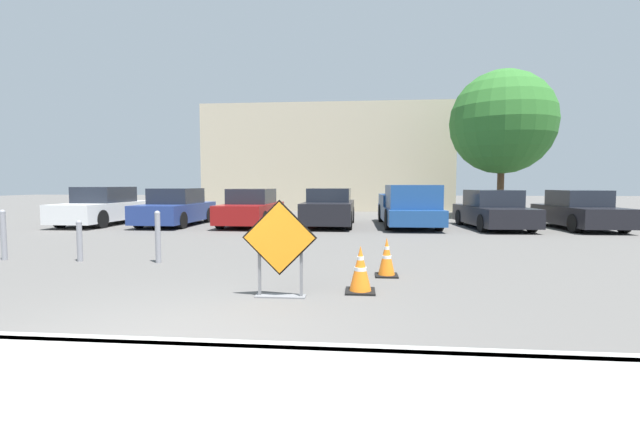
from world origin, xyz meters
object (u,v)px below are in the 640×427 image
at_px(parked_car_fifth, 493,211).
at_px(bollard_nearest, 158,235).
at_px(pickup_truck, 409,208).
at_px(traffic_cone_second, 387,257).
at_px(parked_car_second, 176,208).
at_px(parked_car_sixth, 579,211).
at_px(bollard_third, 3,234).
at_px(parked_car_nearest, 104,207).
at_px(parked_car_fourth, 329,208).
at_px(road_closed_sign, 280,246).
at_px(traffic_cone_nearest, 360,270).
at_px(parked_car_third, 251,209).
at_px(bollard_second, 79,240).

height_order(parked_car_fifth, bollard_nearest, parked_car_fifth).
xyz_separation_m(pickup_truck, bollard_nearest, (-6.07, -8.17, -0.15)).
relative_size(traffic_cone_second, parked_car_second, 0.16).
relative_size(parked_car_sixth, bollard_third, 3.80).
relative_size(parked_car_nearest, parked_car_fourth, 1.06).
height_order(road_closed_sign, traffic_cone_nearest, road_closed_sign).
bearing_deg(road_closed_sign, parked_car_fifth, 59.59).
height_order(parked_car_second, parked_car_fifth, parked_car_second).
bearing_deg(pickup_truck, traffic_cone_second, 79.75).
xyz_separation_m(road_closed_sign, parked_car_fifth, (6.08, 10.35, -0.11)).
relative_size(parked_car_nearest, parked_car_sixth, 1.13).
distance_m(parked_car_sixth, bollard_third, 17.55).
bearing_deg(parked_car_second, parked_car_third, -178.21).
bearing_deg(pickup_truck, parked_car_fourth, -2.60).
distance_m(road_closed_sign, parked_car_nearest, 13.94).
relative_size(parked_car_nearest, bollard_third, 4.29).
bearing_deg(parked_car_sixth, parked_car_nearest, -1.79).
distance_m(parked_car_second, parked_car_sixth, 15.30).
distance_m(road_closed_sign, parked_car_fifth, 12.01).
relative_size(road_closed_sign, parked_car_sixth, 0.34).
relative_size(traffic_cone_nearest, bollard_nearest, 0.65).
height_order(pickup_truck, parked_car_sixth, pickup_truck).
xyz_separation_m(parked_car_fourth, parked_car_fifth, (6.12, -0.35, -0.04)).
bearing_deg(bollard_nearest, parked_car_second, 111.53).
bearing_deg(bollard_nearest, parked_car_fifth, 40.85).
xyz_separation_m(parked_car_fifth, bollard_third, (-12.59, -7.88, -0.07)).
height_order(traffic_cone_nearest, parked_car_third, parked_car_third).
bearing_deg(parked_car_sixth, parked_car_third, -1.79).
bearing_deg(parked_car_fifth, parked_car_sixth, 177.33).
bearing_deg(road_closed_sign, parked_car_second, 120.68).
bearing_deg(pickup_truck, parked_car_second, 0.13).
bearing_deg(bollard_second, traffic_cone_second, -7.72).
height_order(parked_car_sixth, bollard_third, parked_car_sixth).
bearing_deg(traffic_cone_second, parked_car_third, 118.17).
distance_m(traffic_cone_nearest, parked_car_sixth, 12.79).
xyz_separation_m(parked_car_nearest, pickup_truck, (12.25, 0.19, 0.02)).
height_order(parked_car_nearest, bollard_third, parked_car_nearest).
relative_size(bollard_nearest, bollard_third, 1.00).
distance_m(parked_car_fifth, parked_car_sixth, 3.06).
height_order(traffic_cone_nearest, parked_car_sixth, parked_car_sixth).
xyz_separation_m(traffic_cone_second, pickup_truck, (1.40, 9.04, 0.39)).
distance_m(parked_car_third, parked_car_fifth, 9.18).
bearing_deg(bollard_nearest, traffic_cone_nearest, -25.96).
bearing_deg(parked_car_nearest, parked_car_third, -179.65).
distance_m(road_closed_sign, traffic_cone_nearest, 1.30).
distance_m(road_closed_sign, parked_car_fourth, 10.70).
bearing_deg(bollard_nearest, parked_car_fourth, 70.00).
relative_size(parked_car_second, parked_car_sixth, 1.01).
bearing_deg(bollard_nearest, bollard_third, 180.00).
height_order(bollard_nearest, bollard_second, bollard_nearest).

